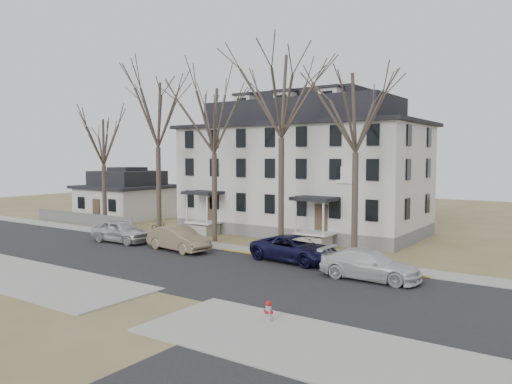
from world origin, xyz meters
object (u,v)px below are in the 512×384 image
Objects in this scene: tree_mid_right at (356,107)px; car_navy at (295,249)px; tree_far_left at (158,110)px; car_white at (370,265)px; car_tan at (179,239)px; bicycle_left at (160,227)px; fire_hydrant at (269,311)px; car_silver at (121,232)px; tree_center at (282,90)px; tree_bungalow at (103,139)px; boarding_house at (301,170)px; small_house at (128,197)px; tree_mid_left at (214,116)px.

tree_mid_right is 2.24× the size of car_navy.
car_white is at bearing -13.18° from tree_far_left.
car_tan is 3.04× the size of bicycle_left.
fire_hydrant is at bearing -116.15° from car_tan.
tree_center is at bearing -70.20° from car_silver.
car_navy is 11.37m from fire_hydrant.
tree_bungalow is (-7.00, 0.00, -2.22)m from tree_far_left.
boarding_house reaches higher than car_tan.
fire_hydrant is at bearing -32.59° from small_house.
boarding_house is at bearing 110.20° from tree_center.
car_silver reaches higher than car_navy.
car_navy is at bearing -62.22° from boarding_house.
bicycle_left reaches higher than fire_hydrant.
tree_mid_left is 21.33m from fire_hydrant.
tree_center is (12.00, 0.00, 0.74)m from tree_far_left.
fire_hydrant is (30.77, -19.67, -1.81)m from small_house.
boarding_house is 13.61m from car_navy.
car_navy is 3.42× the size of bicycle_left.
car_tan is 0.89× the size of car_navy.
tree_mid_left is 2.24× the size of car_navy.
small_house is at bearing -174.41° from boarding_house.
small_house is 1.63× the size of car_white.
tree_far_left reaches higher than tree_mid_right.
car_white is 8.72m from fire_hydrant.
car_tan is at bearing -139.96° from tree_center.
tree_mid_right is (11.50, 0.00, 0.00)m from tree_mid_left.
boarding_house is at bearing 42.18° from tree_far_left.
small_house is 0.59× the size of tree_center.
small_house is 15.97m from car_silver.
boarding_house is 4.10× the size of car_tan.
small_house is at bearing 52.01° from bicycle_left.
tree_center reaches higher than tree_mid_right.
tree_bungalow is at bearing 180.00° from tree_mid_left.
bicycle_left is at bearing -27.68° from small_house.
fire_hydrant is at bearing -26.72° from tree_bungalow.
fire_hydrant is (4.80, -10.30, -0.35)m from car_navy.
car_navy is 16.31m from bicycle_left.
boarding_house is 10.39m from tree_center.
car_white reaches higher than bicycle_left.
tree_bungalow reaches higher than car_silver.
car_white is 6.13× the size of fire_hydrant.
boarding_house is 2.39× the size of small_house.
car_white is (8.47, -4.79, -10.31)m from tree_center.
car_silver is at bearing -42.88° from small_house.
car_silver is at bearing 155.17° from fire_hydrant.
tree_far_left is 15.73× the size of fire_hydrant.
tree_center is 12.48m from car_tan.
fire_hydrant is at bearing -63.53° from boarding_house.
tree_bungalow is (-19.00, 0.00, -2.97)m from tree_center.
car_silver is at bearing -31.15° from tree_bungalow.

